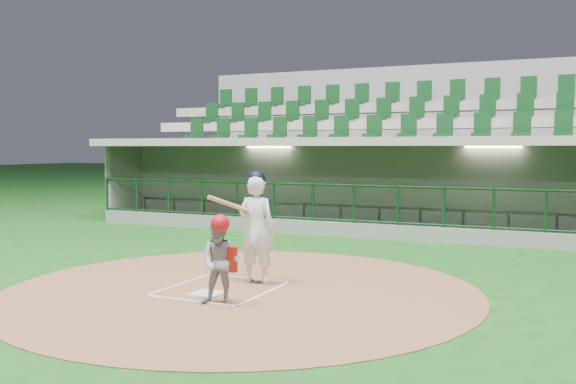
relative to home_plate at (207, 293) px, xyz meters
The scene contains 8 objects.
ground 0.70m from the home_plate, 90.00° to the left, with size 120.00×120.00×0.00m, color #154915.
dirt_circle 0.58m from the home_plate, 59.04° to the left, with size 7.20×7.20×0.01m, color brown.
home_plate is the anchor object (origin of this frame).
batter_box_chalk 0.40m from the home_plate, 90.00° to the left, with size 1.55×1.80×0.01m.
dugout_structure 8.59m from the home_plate, 89.00° to the left, with size 16.40×3.70×3.00m.
seating_deck 11.69m from the home_plate, 90.00° to the left, with size 17.00×6.72×5.15m.
batter 1.36m from the home_plate, 72.99° to the left, with size 0.85×0.85×1.79m.
catcher 0.89m from the home_plate, 42.06° to the right, with size 0.67×0.58×1.24m.
Camera 1 is at (4.94, -8.64, 2.16)m, focal length 40.00 mm.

